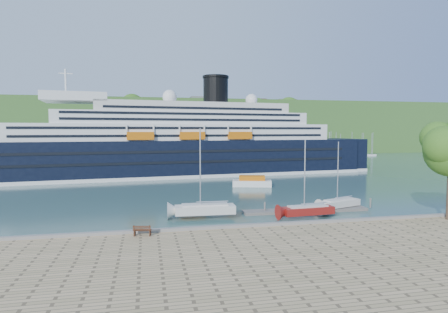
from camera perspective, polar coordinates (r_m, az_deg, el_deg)
ground at (r=39.65m, az=10.63°, el=-11.46°), size 400.00×400.00×0.00m
far_hillside at (r=180.89m, az=-7.18°, el=4.44°), size 400.00×50.00×24.00m
quay_coping at (r=39.18m, az=10.76°, el=-9.91°), size 220.00×0.50×0.30m
cruise_ship at (r=87.72m, az=-8.23°, el=4.78°), size 105.96×25.92×23.57m
park_bench at (r=35.25m, az=-12.33°, el=-10.86°), size 1.79×1.00×1.08m
floating_pontoon at (r=50.04m, az=12.34°, el=-8.02°), size 16.58×2.42×0.37m
sailboat_white_near at (r=44.65m, az=-2.93°, el=-2.94°), size 8.04×2.54×10.27m
sailboat_red at (r=45.90m, az=12.72°, el=-3.62°), size 7.12×2.50×9.02m
sailboat_white_far at (r=51.74m, az=17.29°, el=-3.07°), size 6.93×3.90×8.63m
tender_launch at (r=70.65m, az=4.28°, el=-3.75°), size 7.72×4.32×2.02m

